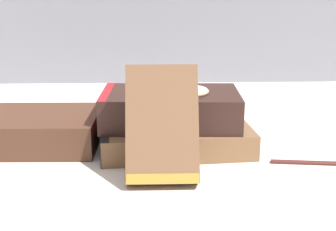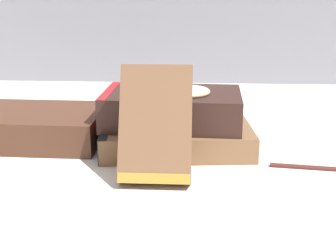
{
  "view_description": "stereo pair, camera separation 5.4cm",
  "coord_description": "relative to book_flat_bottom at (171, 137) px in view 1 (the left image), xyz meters",
  "views": [
    {
      "loc": [
        -0.03,
        -0.63,
        0.23
      ],
      "look_at": [
        -0.01,
        -0.02,
        0.05
      ],
      "focal_mm": 50.0,
      "sensor_mm": 36.0,
      "label": 1
    },
    {
      "loc": [
        0.02,
        -0.63,
        0.23
      ],
      "look_at": [
        -0.01,
        -0.02,
        0.05
      ],
      "focal_mm": 50.0,
      "sensor_mm": 36.0,
      "label": 2
    }
  ],
  "objects": [
    {
      "name": "book_flat_top",
      "position": [
        -0.01,
        0.01,
        0.04
      ],
      "size": [
        0.19,
        0.12,
        0.05
      ],
      "rotation": [
        0.0,
        0.0,
        -0.03
      ],
      "color": "#331E19",
      "rests_on": "book_flat_bottom"
    },
    {
      "name": "book_flat_bottom",
      "position": [
        0.0,
        0.0,
        0.0
      ],
      "size": [
        0.22,
        0.14,
        0.04
      ],
      "rotation": [
        0.0,
        0.0,
        0.09
      ],
      "color": "brown",
      "rests_on": "ground_plane"
    },
    {
      "name": "fountain_pen",
      "position": [
        0.19,
        -0.06,
        -0.01
      ],
      "size": [
        0.12,
        0.02,
        0.01
      ],
      "rotation": [
        0.0,
        0.0,
        -0.12
      ],
      "color": "#471E19",
      "rests_on": "ground_plane"
    },
    {
      "name": "book_side_left",
      "position": [
        -0.24,
        0.02,
        0.01
      ],
      "size": [
        0.25,
        0.14,
        0.05
      ],
      "rotation": [
        0.0,
        0.0,
        -0.02
      ],
      "color": "#4C2D1E",
      "rests_on": "ground_plane"
    },
    {
      "name": "ground_plane",
      "position": [
        0.01,
        0.0,
        -0.02
      ],
      "size": [
        3.0,
        3.0,
        0.0
      ],
      "primitive_type": "plane",
      "color": "silver"
    },
    {
      "name": "pocket_watch",
      "position": [
        0.02,
        0.0,
        0.07
      ],
      "size": [
        0.06,
        0.06,
        0.01
      ],
      "color": "silver",
      "rests_on": "book_flat_top"
    },
    {
      "name": "reading_glasses",
      "position": [
        -0.02,
        0.11,
        -0.02
      ],
      "size": [
        0.11,
        0.07,
        0.0
      ],
      "rotation": [
        0.0,
        0.0,
        -0.27
      ],
      "color": "#4C3828",
      "rests_on": "ground_plane"
    },
    {
      "name": "book_leaning_front",
      "position": [
        -0.01,
        -0.1,
        0.05
      ],
      "size": [
        0.09,
        0.08,
        0.14
      ],
      "rotation": [
        -0.42,
        0.0,
        0.0
      ],
      "color": "brown",
      "rests_on": "ground_plane"
    }
  ]
}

